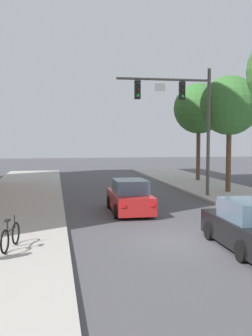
{
  "coord_description": "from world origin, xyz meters",
  "views": [
    {
      "loc": [
        -4.41,
        -12.97,
        3.56
      ],
      "look_at": [
        -0.74,
        7.63,
        2.0
      ],
      "focal_mm": 42.71,
      "sensor_mm": 36.0,
      "label": 1
    }
  ],
  "objects_px": {
    "car_following_black": "(249,227)",
    "street_tree_second": "(230,106)",
    "car_lead_red": "(130,198)",
    "street_tree_third": "(199,109)",
    "bicycle_leaning": "(10,236)",
    "traffic_signal_mast": "(184,109)"
  },
  "relations": [
    {
      "from": "traffic_signal_mast",
      "to": "car_following_black",
      "type": "xyz_separation_m",
      "value": [
        -1.37,
        -10.86,
        -4.57
      ]
    },
    {
      "from": "traffic_signal_mast",
      "to": "car_lead_red",
      "type": "height_order",
      "value": "traffic_signal_mast"
    },
    {
      "from": "street_tree_third",
      "to": "car_following_black",
      "type": "bearing_deg",
      "value": -105.72
    },
    {
      "from": "traffic_signal_mast",
      "to": "street_tree_third",
      "type": "bearing_deg",
      "value": 64.31
    },
    {
      "from": "street_tree_third",
      "to": "bicycle_leaning",
      "type": "bearing_deg",
      "value": -124.92
    },
    {
      "from": "bicycle_leaning",
      "to": "traffic_signal_mast",
      "type": "bearing_deg",
      "value": 48.62
    },
    {
      "from": "car_following_black",
      "to": "street_tree_second",
      "type": "bearing_deg",
      "value": 68.39
    },
    {
      "from": "car_following_black",
      "to": "traffic_signal_mast",
      "type": "bearing_deg",
      "value": 82.83
    },
    {
      "from": "traffic_signal_mast",
      "to": "car_following_black",
      "type": "height_order",
      "value": "traffic_signal_mast"
    },
    {
      "from": "street_tree_third",
      "to": "street_tree_second",
      "type": "bearing_deg",
      "value": -94.78
    },
    {
      "from": "bicycle_leaning",
      "to": "street_tree_third",
      "type": "xyz_separation_m",
      "value": [
        12.92,
        18.5,
        5.41
      ]
    },
    {
      "from": "car_lead_red",
      "to": "street_tree_third",
      "type": "relative_size",
      "value": 0.54
    },
    {
      "from": "bicycle_leaning",
      "to": "street_tree_third",
      "type": "bearing_deg",
      "value": 55.08
    },
    {
      "from": "traffic_signal_mast",
      "to": "car_following_black",
      "type": "bearing_deg",
      "value": -97.17
    },
    {
      "from": "bicycle_leaning",
      "to": "street_tree_second",
      "type": "bearing_deg",
      "value": 42.79
    },
    {
      "from": "traffic_signal_mast",
      "to": "street_tree_second",
      "type": "xyz_separation_m",
      "value": [
        3.48,
        1.36,
        0.31
      ]
    },
    {
      "from": "car_lead_red",
      "to": "street_tree_third",
      "type": "height_order",
      "value": "street_tree_third"
    },
    {
      "from": "traffic_signal_mast",
      "to": "car_following_black",
      "type": "distance_m",
      "value": 11.86
    },
    {
      "from": "car_lead_red",
      "to": "street_tree_third",
      "type": "bearing_deg",
      "value": 57.1
    },
    {
      "from": "traffic_signal_mast",
      "to": "car_lead_red",
      "type": "xyz_separation_m",
      "value": [
        -3.96,
        -3.96,
        -4.57
      ]
    },
    {
      "from": "traffic_signal_mast",
      "to": "street_tree_third",
      "type": "distance_m",
      "value": 9.41
    },
    {
      "from": "traffic_signal_mast",
      "to": "bicycle_leaning",
      "type": "relative_size",
      "value": 4.3
    }
  ]
}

